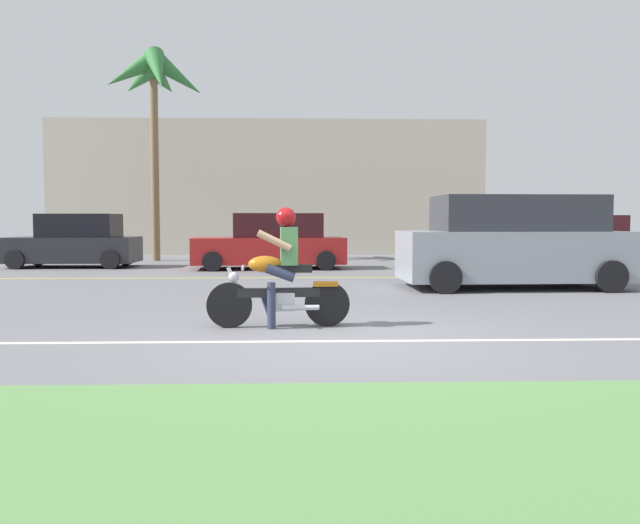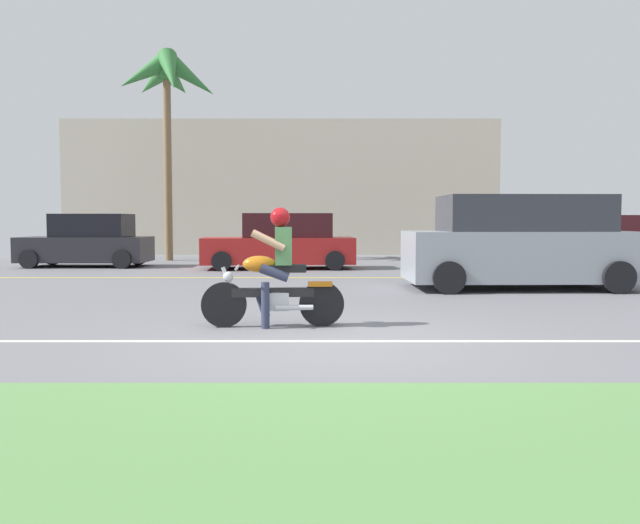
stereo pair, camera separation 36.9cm
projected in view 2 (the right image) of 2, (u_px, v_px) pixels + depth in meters
The scene contains 12 objects.
ground at pixel (327, 308), 10.66m from camera, with size 56.00×30.00×0.04m, color slate.
grass_median at pixel (342, 475), 3.57m from camera, with size 56.00×3.80×0.06m, color #5B8C4C.
lane_line_near at pixel (330, 341), 7.65m from camera, with size 50.40×0.12×0.01m, color silver.
lane_line_far at pixel (324, 278), 16.12m from camera, with size 50.40×0.12×0.01m, color yellow.
motorcyclist at pixel (273, 277), 8.67m from camera, with size 1.91×0.62×1.59m.
suv_nearby at pixel (518, 244), 13.52m from camera, with size 4.82×2.27×1.93m.
parked_car_0 at pixel (87, 242), 19.91m from camera, with size 3.85×1.87×1.62m.
parked_car_1 at pixel (280, 243), 19.12m from camera, with size 4.53×2.17×1.63m.
parked_car_2 at pixel (475, 242), 19.27m from camera, with size 3.68×2.09×1.69m.
parked_car_3 at pixel (596, 241), 21.38m from camera, with size 3.83×1.93×1.59m.
palm_tree_0 at pixel (166, 86), 22.74m from camera, with size 3.54×3.65×7.32m.
building_far at pixel (282, 190), 28.44m from camera, with size 17.88×4.00×5.53m, color beige.
Camera 2 is at (-0.13, -7.59, 1.42)m, focal length 36.55 mm.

